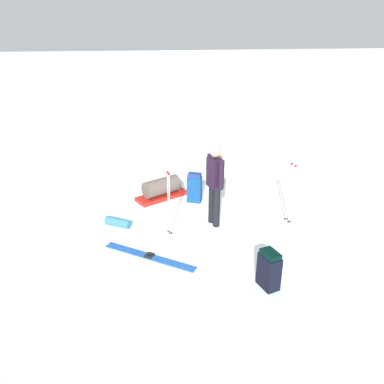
% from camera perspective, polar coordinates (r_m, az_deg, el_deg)
% --- Properties ---
extents(ground_plane, '(80.00, 80.00, 0.00)m').
position_cam_1_polar(ground_plane, '(8.49, -0.00, -4.30)').
color(ground_plane, white).
extents(skier_standing, '(0.54, 0.32, 1.70)m').
position_cam_1_polar(skier_standing, '(8.02, 3.27, 1.44)').
color(skier_standing, black).
rests_on(skier_standing, ground_plane).
extents(ski_pair_near, '(1.14, 1.66, 0.05)m').
position_cam_1_polar(ski_pair_near, '(7.39, -6.11, -9.14)').
color(ski_pair_near, '#1D51A7').
rests_on(ski_pair_near, ground_plane).
extents(backpack_large_dark, '(0.39, 0.27, 0.60)m').
position_cam_1_polar(backpack_large_dark, '(10.51, 3.75, 3.29)').
color(backpack_large_dark, brown).
rests_on(backpack_large_dark, ground_plane).
extents(backpack_bright, '(0.42, 0.34, 0.66)m').
position_cam_1_polar(backpack_bright, '(6.60, 10.94, -10.85)').
color(backpack_bright, black).
rests_on(backpack_bright, ground_plane).
extents(backpack_small_spare, '(0.30, 0.37, 0.71)m').
position_cam_1_polar(backpack_small_spare, '(9.24, 0.36, 0.59)').
color(backpack_small_spare, navy).
rests_on(backpack_small_spare, ground_plane).
extents(ski_poles_planted_near, '(0.15, 0.10, 1.35)m').
position_cam_1_polar(ski_poles_planted_near, '(7.69, -3.32, -1.28)').
color(ski_poles_planted_near, '#B7B6C4').
rests_on(ski_poles_planted_near, ground_plane).
extents(ski_poles_planted_far, '(0.19, 0.11, 1.33)m').
position_cam_1_polar(ski_poles_planted_far, '(8.38, 13.93, 0.15)').
color(ski_poles_planted_far, '#B6BBBF').
rests_on(ski_poles_planted_far, ground_plane).
extents(gear_sled, '(1.02, 1.29, 0.49)m').
position_cam_1_polar(gear_sled, '(9.50, -4.37, 0.43)').
color(gear_sled, red).
rests_on(gear_sled, ground_plane).
extents(sleeping_mat_rolled, '(0.42, 0.57, 0.18)m').
position_cam_1_polar(sleeping_mat_rolled, '(8.44, -10.53, -4.26)').
color(sleeping_mat_rolled, teal).
rests_on(sleeping_mat_rolled, ground_plane).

